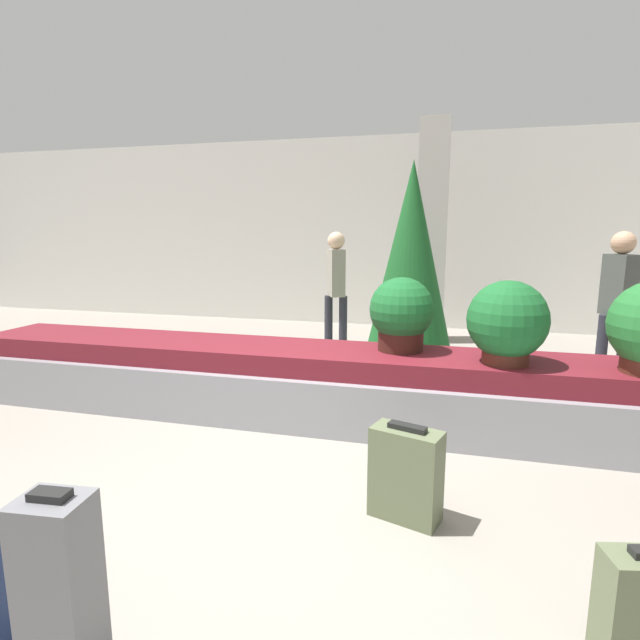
% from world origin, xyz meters
% --- Properties ---
extents(ground_plane, '(18.00, 18.00, 0.00)m').
position_xyz_m(ground_plane, '(0.00, 0.00, 0.00)').
color(ground_plane, gray).
extents(back_wall, '(18.00, 0.06, 3.20)m').
position_xyz_m(back_wall, '(0.00, 6.05, 1.60)').
color(back_wall, silver).
rests_on(back_wall, ground_plane).
extents(carousel, '(6.91, 0.91, 0.63)m').
position_xyz_m(carousel, '(0.00, 1.47, 0.30)').
color(carousel, gray).
rests_on(carousel, ground_plane).
extents(pillar, '(0.42, 0.42, 3.20)m').
position_xyz_m(pillar, '(0.78, 4.97, 1.60)').
color(pillar, beige).
rests_on(pillar, ground_plane).
extents(suitcase_2, '(0.26, 0.22, 0.74)m').
position_xyz_m(suitcase_2, '(-0.25, -1.30, 0.36)').
color(suitcase_2, slate).
rests_on(suitcase_2, ground_plane).
extents(suitcase_4, '(0.43, 0.30, 0.57)m').
position_xyz_m(suitcase_4, '(0.87, 0.07, 0.27)').
color(suitcase_4, '#5B6647').
rests_on(suitcase_4, ground_plane).
extents(potted_plant_0, '(0.60, 0.60, 0.64)m').
position_xyz_m(potted_plant_0, '(1.50, 1.35, 0.95)').
color(potted_plant_0, '#4C2319').
rests_on(potted_plant_0, carousel).
extents(potted_plant_2, '(0.54, 0.54, 0.62)m').
position_xyz_m(potted_plant_2, '(0.68, 1.58, 0.94)').
color(potted_plant_2, '#381914').
rests_on(potted_plant_2, carousel).
extents(traveler_0, '(0.31, 0.37, 1.63)m').
position_xyz_m(traveler_0, '(2.72, 3.01, 0.97)').
color(traveler_0, '#282833').
rests_on(traveler_0, ground_plane).
extents(traveler_1, '(0.31, 0.37, 1.62)m').
position_xyz_m(traveler_1, '(-0.40, 3.83, 0.96)').
color(traveler_1, '#282833').
rests_on(traveler_1, ground_plane).
extents(decorated_tree, '(1.01, 1.01, 2.40)m').
position_xyz_m(decorated_tree, '(0.63, 3.09, 1.29)').
color(decorated_tree, '#4C331E').
rests_on(decorated_tree, ground_plane).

